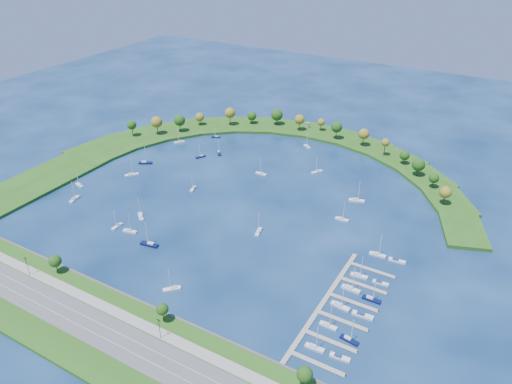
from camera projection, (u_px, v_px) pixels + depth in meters
The scene contains 38 objects.
ground at pixel (245, 199), 297.79m from camera, with size 700.00×700.00×0.00m, color #072040.
south_shoreline at pixel (93, 325), 204.68m from camera, with size 420.00×43.10×11.60m.
breakwater at pixel (225, 153), 354.25m from camera, with size 286.74×247.64×2.00m.
breakwater_trees at pixel (281, 130), 367.26m from camera, with size 237.29×89.82×14.64m.
harbor_tower at pixel (308, 125), 392.78m from camera, with size 2.60×2.60×4.20m.
dock_system at pixel (339, 308), 214.39m from camera, with size 24.28×82.00×1.60m.
moored_boat_0 at pixel (132, 174), 324.49m from camera, with size 7.48×8.66×13.22m.
moored_boat_1 at pixel (219, 152), 354.74m from camera, with size 7.25×7.58×12.05m.
moored_boat_2 at pixel (74, 199), 296.55m from camera, with size 4.40×8.65×12.25m.
moored_boat_3 at pixel (79, 185), 312.14m from camera, with size 7.72×4.06×10.93m.
moored_boat_4 at pixel (145, 162), 340.21m from camera, with size 9.26×7.08×13.64m.
moored_boat_5 at pixel (307, 146), 365.09m from camera, with size 7.12×5.73×10.63m.
moored_boat_6 at pixel (193, 188), 308.13m from camera, with size 3.64×7.18×10.17m.
moored_boat_7 at pixel (172, 288), 224.87m from camera, with size 7.35×7.45×12.03m.
moored_boat_8 at pixel (130, 231), 266.25m from camera, with size 8.25×3.90×11.70m.
moored_boat_9 at pixel (149, 244), 255.30m from camera, with size 10.20×4.33×14.52m.
moored_boat_10 at pixel (317, 171), 328.42m from camera, with size 6.28×7.98×11.84m.
moored_boat_11 at pixel (216, 137), 380.57m from camera, with size 7.01×4.55×10.03m.
moored_boat_12 at pixel (179, 142), 371.73m from camera, with size 6.88×7.53×11.74m.
moored_boat_13 at pixel (201, 156), 349.22m from camera, with size 5.26×7.60×10.97m.
moored_boat_14 at pixel (141, 216), 279.33m from camera, with size 7.93×7.33×12.42m.
moored_boat_15 at pixel (342, 219), 276.85m from camera, with size 7.78×2.71×11.23m.
moored_boat_16 at pixel (258, 231), 265.73m from camera, with size 4.16×8.32×11.78m.
moored_boat_17 at pixel (117, 226), 270.56m from camera, with size 2.07×7.24×10.62m.
moored_boat_18 at pixel (261, 173), 325.94m from camera, with size 7.84×2.39×11.45m.
moored_boat_19 at pixel (357, 200), 295.02m from camera, with size 9.69×5.28×13.72m.
docked_boat_0 at pixel (315, 347), 194.11m from camera, with size 8.08×2.51×11.78m.
docked_boat_1 at pixel (340, 357), 190.09m from camera, with size 8.27×2.90×1.66m.
docked_boat_2 at pixel (328, 325), 204.63m from camera, with size 7.82×2.53×11.36m.
docked_boat_3 at pixel (349, 339), 197.70m from camera, with size 8.27×3.38×11.80m.
docked_boat_4 at pixel (340, 306), 214.86m from camera, with size 9.12×3.52×13.06m.
docked_boat_5 at pixel (363, 315), 210.04m from camera, with size 9.43×3.14×1.90m.
docked_boat_6 at pixel (351, 288), 224.80m from camera, with size 8.99×2.85×13.08m.
docked_boat_7 at pixel (371, 299), 218.69m from camera, with size 8.52×2.47×12.48m.
docked_boat_8 at pixel (359, 275), 233.12m from camera, with size 8.39×3.09×12.06m.
docked_boat_9 at pixel (380, 283), 228.79m from camera, with size 7.71×2.61×1.55m.
docked_boat_10 at pixel (377, 254), 247.68m from camera, with size 8.43×2.79×12.22m.
docked_boat_11 at pixel (397, 261), 243.53m from camera, with size 8.53×2.87×1.71m.
Camera 1 is at (134.89, -219.14, 150.09)m, focal length 34.25 mm.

